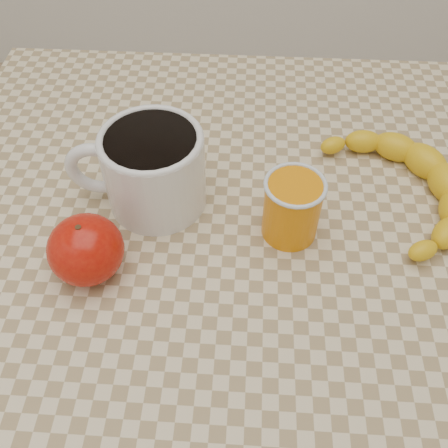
# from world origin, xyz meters

# --- Properties ---
(ground) EXTENTS (3.00, 3.00, 0.00)m
(ground) POSITION_xyz_m (0.00, 0.00, 0.00)
(ground) COLOR tan
(ground) RESTS_ON ground
(table) EXTENTS (0.80, 0.80, 0.75)m
(table) POSITION_xyz_m (0.00, 0.00, 0.66)
(table) COLOR beige
(table) RESTS_ON ground
(coffee_mug) EXTENTS (0.17, 0.13, 0.11)m
(coffee_mug) POSITION_xyz_m (-0.09, 0.05, 0.81)
(coffee_mug) COLOR silver
(coffee_mug) RESTS_ON table
(orange_juice_glass) EXTENTS (0.07, 0.07, 0.08)m
(orange_juice_glass) POSITION_xyz_m (0.08, 0.01, 0.79)
(orange_juice_glass) COLOR orange
(orange_juice_glass) RESTS_ON table
(apple) EXTENTS (0.09, 0.09, 0.08)m
(apple) POSITION_xyz_m (-0.15, -0.06, 0.79)
(apple) COLOR #9C0B05
(apple) RESTS_ON table
(banana) EXTENTS (0.33, 0.37, 0.04)m
(banana) POSITION_xyz_m (0.23, 0.08, 0.77)
(banana) COLOR gold
(banana) RESTS_ON table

